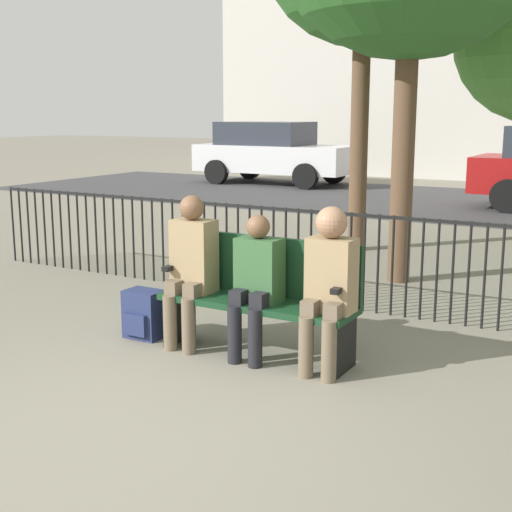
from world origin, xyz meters
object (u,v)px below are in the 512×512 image
(backpack, at_px, (144,314))
(parked_car_0, at_px, (273,152))
(seated_person_0, at_px, (191,264))
(seated_person_2, at_px, (329,280))
(seated_person_1, at_px, (256,280))
(park_bench, at_px, (261,293))

(backpack, distance_m, parked_car_0, 13.28)
(seated_person_0, xyz_separation_m, backpack, (-0.48, -0.02, -0.48))
(backpack, bearing_deg, parked_car_0, 113.81)
(seated_person_2, xyz_separation_m, backpack, (-1.68, -0.02, -0.49))
(seated_person_1, height_order, backpack, seated_person_1)
(seated_person_0, relative_size, seated_person_1, 1.10)
(seated_person_0, relative_size, parked_car_0, 0.29)
(seated_person_2, relative_size, backpack, 3.00)
(seated_person_1, bearing_deg, backpack, -179.04)
(seated_person_1, xyz_separation_m, seated_person_2, (0.60, 0.01, 0.07))
(seated_person_0, distance_m, backpack, 0.68)
(seated_person_1, distance_m, parked_car_0, 13.72)
(seated_person_0, distance_m, seated_person_2, 1.21)
(seated_person_1, bearing_deg, seated_person_0, 179.38)
(park_bench, relative_size, seated_person_2, 1.29)
(seated_person_0, xyz_separation_m, seated_person_2, (1.21, -0.00, 0.01))
(seated_person_0, xyz_separation_m, seated_person_1, (0.61, -0.01, -0.06))
(backpack, bearing_deg, seated_person_2, 0.83)
(park_bench, bearing_deg, seated_person_2, -11.27)
(park_bench, distance_m, backpack, 1.10)
(park_bench, xyz_separation_m, backpack, (-1.05, -0.15, -0.29))
(parked_car_0, bearing_deg, park_bench, -61.87)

